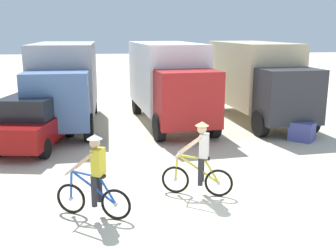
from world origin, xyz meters
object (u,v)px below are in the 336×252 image
object	(u,v)px
box_truck_tan_camper	(257,77)
cyclist_cowboy_hat	(200,161)
supply_crate	(302,131)
sedan_parked	(34,121)
cyclist_orange_shirt	(95,179)
box_truck_avon_van	(169,79)
box_truck_grey_hauler	(65,80)

from	to	relation	value
box_truck_tan_camper	cyclist_cowboy_hat	distance (m)	9.02
box_truck_tan_camper	supply_crate	world-z (taller)	box_truck_tan_camper
sedan_parked	cyclist_orange_shirt	bearing A→B (deg)	-67.56
box_truck_tan_camper	sedan_parked	xyz separation A→B (m)	(-8.80, -3.25, -0.99)
box_truck_avon_van	cyclist_cowboy_hat	bearing A→B (deg)	-91.44
sedan_parked	cyclist_orange_shirt	size ratio (longest dim) A/B	2.44
box_truck_avon_van	sedan_parked	world-z (taller)	box_truck_avon_van
box_truck_avon_van	supply_crate	xyz separation A→B (m)	(4.40, -3.37, -1.54)
box_truck_grey_hauler	sedan_parked	size ratio (longest dim) A/B	1.53
box_truck_tan_camper	cyclist_orange_shirt	size ratio (longest dim) A/B	3.81
box_truck_grey_hauler	cyclist_orange_shirt	bearing A→B (deg)	-79.23
box_truck_avon_van	supply_crate	bearing A→B (deg)	-37.43
box_truck_grey_hauler	box_truck_avon_van	world-z (taller)	same
box_truck_grey_hauler	cyclist_cowboy_hat	world-z (taller)	box_truck_grey_hauler
sedan_parked	cyclist_cowboy_hat	bearing A→B (deg)	-45.02
sedan_parked	cyclist_cowboy_hat	distance (m)	6.71
cyclist_orange_shirt	supply_crate	world-z (taller)	cyclist_orange_shirt
cyclist_cowboy_hat	cyclist_orange_shirt	bearing A→B (deg)	-159.34
box_truck_grey_hauler	box_truck_tan_camper	xyz separation A→B (m)	(8.15, 0.06, 0.00)
box_truck_tan_camper	cyclist_cowboy_hat	size ratio (longest dim) A/B	3.81
box_truck_tan_camper	cyclist_orange_shirt	world-z (taller)	box_truck_tan_camper
box_truck_grey_hauler	cyclist_cowboy_hat	distance (m)	8.98
cyclist_orange_shirt	sedan_parked	bearing A→B (deg)	112.44
cyclist_cowboy_hat	supply_crate	distance (m)	6.39
sedan_parked	supply_crate	bearing A→B (deg)	-2.00
sedan_parked	cyclist_orange_shirt	distance (m)	6.11
sedan_parked	supply_crate	distance (m)	9.36
box_truck_grey_hauler	cyclist_cowboy_hat	xyz separation A→B (m)	(4.09, -7.93, -1.03)
box_truck_avon_van	box_truck_tan_camper	bearing A→B (deg)	3.04
box_truck_grey_hauler	supply_crate	bearing A→B (deg)	-22.03
cyclist_orange_shirt	cyclist_cowboy_hat	xyz separation A→B (m)	(2.41, 0.91, 0.00)
box_truck_avon_van	sedan_parked	bearing A→B (deg)	-148.36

